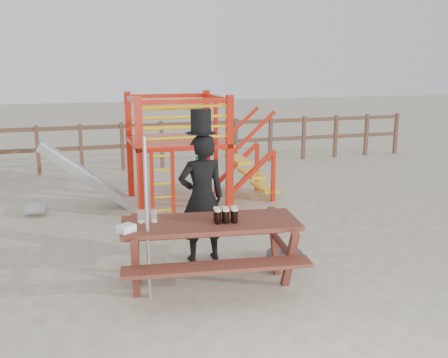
% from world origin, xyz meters
% --- Properties ---
extents(ground, '(60.00, 60.00, 0.00)m').
position_xyz_m(ground, '(0.00, 0.00, 0.00)').
color(ground, beige).
rests_on(ground, ground).
extents(back_fence, '(15.09, 0.09, 1.20)m').
position_xyz_m(back_fence, '(0.00, 7.00, 0.74)').
color(back_fence, brown).
rests_on(back_fence, ground).
extents(playground_fort, '(4.71, 1.84, 2.10)m').
position_xyz_m(playground_fort, '(0.12, 3.58, 1.07)').
color(playground_fort, red).
rests_on(playground_fort, ground).
extents(picnic_table, '(2.26, 1.70, 0.81)m').
position_xyz_m(picnic_table, '(-0.17, -0.13, 0.51)').
color(picnic_table, brown).
rests_on(picnic_table, ground).
extents(man_with_hat, '(0.65, 0.44, 2.06)m').
position_xyz_m(man_with_hat, '(-0.06, 0.68, 0.92)').
color(man_with_hat, black).
rests_on(man_with_hat, ground).
extents(metal_pole, '(0.04, 0.04, 1.88)m').
position_xyz_m(metal_pole, '(-0.93, -0.27, 0.94)').
color(metal_pole, '#B2B2B7').
rests_on(metal_pole, ground).
extents(parasol_base, '(0.50, 0.50, 0.21)m').
position_xyz_m(parasol_base, '(1.01, 0.31, 0.06)').
color(parasol_base, '#3E3E44').
rests_on(parasol_base, ground).
extents(paper_bag, '(0.23, 0.22, 0.08)m').
position_xyz_m(paper_bag, '(-1.16, -0.22, 0.85)').
color(paper_bag, white).
rests_on(paper_bag, picnic_table).
extents(stout_pints, '(0.30, 0.20, 0.17)m').
position_xyz_m(stout_pints, '(0.00, -0.21, 0.90)').
color(stout_pints, black).
rests_on(stout_pints, picnic_table).
extents(empty_glasses, '(0.23, 0.10, 0.15)m').
position_xyz_m(empty_glasses, '(-0.89, 0.05, 0.88)').
color(empty_glasses, silver).
rests_on(empty_glasses, picnic_table).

